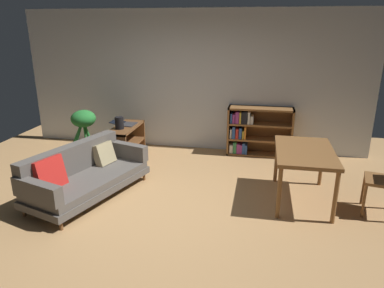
# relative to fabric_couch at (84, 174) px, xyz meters

# --- Properties ---
(ground_plane) EXTENTS (8.16, 8.16, 0.00)m
(ground_plane) POSITION_rel_fabric_couch_xyz_m (1.13, -0.21, -0.34)
(ground_plane) COLOR tan
(back_wall_panel) EXTENTS (6.80, 0.10, 2.70)m
(back_wall_panel) POSITION_rel_fabric_couch_xyz_m (1.13, 2.49, 1.01)
(back_wall_panel) COLOR silver
(back_wall_panel) RESTS_ON ground_plane
(fabric_couch) EXTENTS (1.35, 2.02, 0.74)m
(fabric_couch) POSITION_rel_fabric_couch_xyz_m (0.00, 0.00, 0.00)
(fabric_couch) COLOR brown
(fabric_couch) RESTS_ON ground_plane
(media_console) EXTENTS (0.39, 1.03, 0.63)m
(media_console) POSITION_rel_fabric_couch_xyz_m (0.06, 1.56, -0.03)
(media_console) COLOR brown
(media_console) RESTS_ON ground_plane
(open_laptop) EXTENTS (0.46, 0.32, 0.06)m
(open_laptop) POSITION_rel_fabric_couch_xyz_m (-0.00, 1.68, 0.31)
(open_laptop) COLOR #333338
(open_laptop) RESTS_ON media_console
(desk_speaker) EXTENTS (0.16, 0.16, 0.22)m
(desk_speaker) POSITION_rel_fabric_couch_xyz_m (0.02, 1.39, 0.40)
(desk_speaker) COLOR black
(desk_speaker) RESTS_ON media_console
(potted_floor_plant) EXTENTS (0.49, 0.45, 0.91)m
(potted_floor_plant) POSITION_rel_fabric_couch_xyz_m (-0.73, 1.50, 0.22)
(potted_floor_plant) COLOR #9E9389
(potted_floor_plant) RESTS_ON ground_plane
(dining_table) EXTENTS (0.78, 1.28, 0.76)m
(dining_table) POSITION_rel_fabric_couch_xyz_m (3.11, 0.46, 0.33)
(dining_table) COLOR brown
(dining_table) RESTS_ON ground_plane
(bookshelf) EXTENTS (1.22, 0.35, 0.93)m
(bookshelf) POSITION_rel_fabric_couch_xyz_m (2.37, 2.29, 0.13)
(bookshelf) COLOR brown
(bookshelf) RESTS_ON ground_plane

